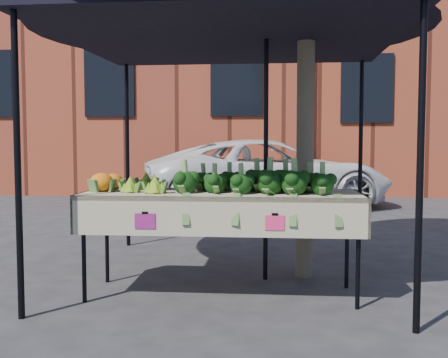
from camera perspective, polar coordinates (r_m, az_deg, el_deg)
ground at (r=4.86m, az=-0.73°, el=-12.04°), size 90.00×90.00×0.00m
table at (r=4.79m, az=-0.26°, el=-6.75°), size 2.42×0.85×0.90m
canopy at (r=5.35m, az=0.66°, el=4.30°), size 3.16×3.16×2.74m
broccoli_heap at (r=4.72m, az=3.10°, el=0.19°), size 1.37×0.57×0.26m
romanesco_cluster at (r=4.87m, az=-8.01°, el=-0.08°), size 0.43×0.57×0.20m
cauliflower_pair at (r=5.00m, az=-12.04°, el=-0.13°), size 0.23×0.43×0.18m
vehicle at (r=11.00m, az=4.67°, el=9.79°), size 1.96×2.55×4.89m
street_tree at (r=5.51m, az=8.57°, el=15.50°), size 2.48×2.48×4.89m
building_left at (r=17.82m, az=-12.57°, el=14.16°), size 12.00×8.00×9.00m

